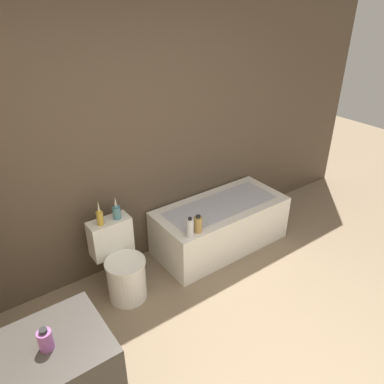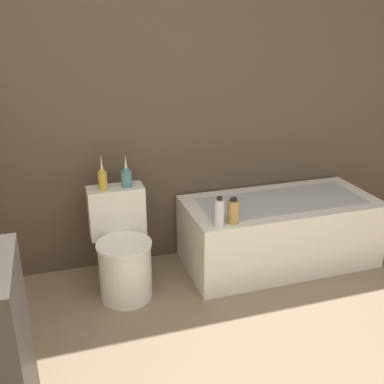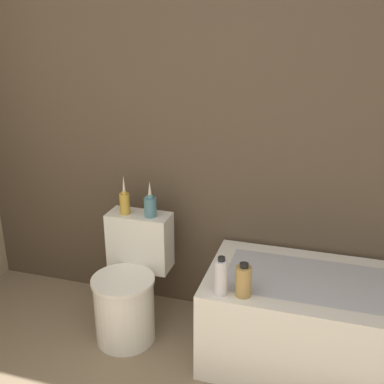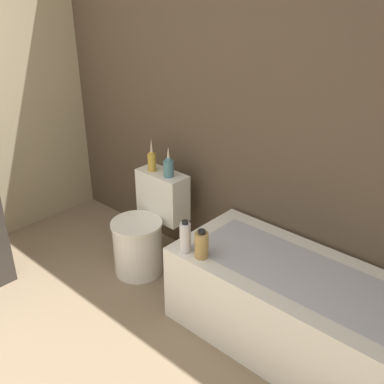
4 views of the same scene
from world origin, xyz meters
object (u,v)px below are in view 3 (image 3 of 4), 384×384
at_px(shampoo_bottle_tall, 221,277).
at_px(shampoo_bottle_short, 243,281).
at_px(vase_gold, 125,201).
at_px(bathtub, 340,325).
at_px(toilet, 130,286).
at_px(vase_silver, 150,204).

distance_m(shampoo_bottle_tall, shampoo_bottle_short, 0.11).
bearing_deg(vase_gold, shampoo_bottle_short, -25.02).
distance_m(bathtub, vase_gold, 1.38).
xyz_separation_m(toilet, shampoo_bottle_tall, (0.60, -0.23, 0.29)).
relative_size(toilet, shampoo_bottle_tall, 3.41).
distance_m(bathtub, shampoo_bottle_tall, 0.73).
distance_m(bathtub, shampoo_bottle_short, 0.64).
bearing_deg(shampoo_bottle_tall, shampoo_bottle_short, 10.99).
bearing_deg(vase_gold, vase_silver, 2.19).
bearing_deg(shampoo_bottle_short, vase_silver, 149.24).
bearing_deg(vase_silver, shampoo_bottle_short, -30.76).
bearing_deg(toilet, shampoo_bottle_short, -16.52).
height_order(shampoo_bottle_tall, shampoo_bottle_short, shampoo_bottle_tall).
bearing_deg(vase_silver, toilet, -116.01).
xyz_separation_m(vase_silver, shampoo_bottle_tall, (0.52, -0.39, -0.17)).
height_order(bathtub, shampoo_bottle_short, shampoo_bottle_short).
relative_size(toilet, vase_gold, 2.91).
relative_size(bathtub, shampoo_bottle_tall, 6.99).
bearing_deg(bathtub, shampoo_bottle_tall, -155.81).
bearing_deg(toilet, vase_gold, 116.87).
bearing_deg(shampoo_bottle_tall, bathtub, 24.19).
distance_m(bathtub, vase_silver, 1.23).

